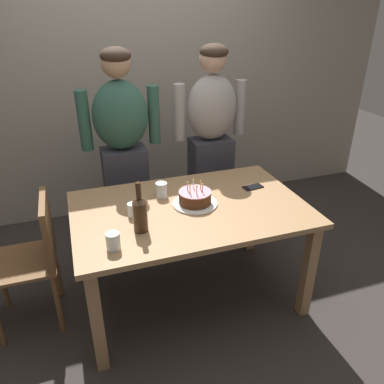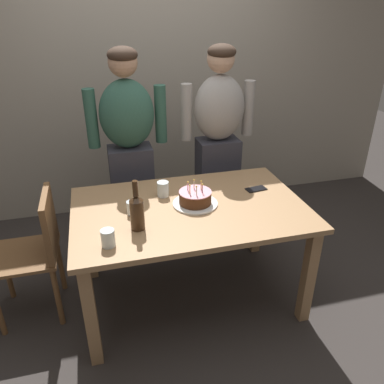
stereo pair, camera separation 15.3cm
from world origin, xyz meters
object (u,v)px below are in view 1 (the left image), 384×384
object	(u,v)px
water_glass_far	(161,190)
water_glass_side	(113,241)
water_glass_near	(133,210)
dining_chair	(35,252)
birthday_cake	(195,198)
cell_phone	(253,187)
person_woman_cardigan	(211,144)
wine_bottle	(140,213)
person_man_bearded	(124,154)

from	to	relation	value
water_glass_far	water_glass_side	distance (m)	0.65
water_glass_near	dining_chair	xyz separation A→B (m)	(-0.61, 0.13, -0.27)
birthday_cake	cell_phone	xyz separation A→B (m)	(0.47, 0.10, -0.04)
cell_phone	birthday_cake	bearing A→B (deg)	-175.46
water_glass_near	water_glass_far	bearing A→B (deg)	39.54
water_glass_far	person_woman_cardigan	distance (m)	0.79
birthday_cake	water_glass_side	distance (m)	0.67
person_woman_cardigan	cell_phone	bearing A→B (deg)	98.13
wine_bottle	person_woman_cardigan	size ratio (longest dim) A/B	0.19
cell_phone	dining_chair	size ratio (longest dim) A/B	0.17
wine_bottle	cell_phone	bearing A→B (deg)	19.12
birthday_cake	cell_phone	distance (m)	0.49
person_man_bearded	dining_chair	world-z (taller)	person_man_bearded
wine_bottle	water_glass_near	bearing A→B (deg)	93.79
birthday_cake	person_woman_cardigan	world-z (taller)	person_woman_cardigan
birthday_cake	person_woman_cardigan	bearing A→B (deg)	61.34
water_glass_near	dining_chair	world-z (taller)	dining_chair
birthday_cake	dining_chair	xyz separation A→B (m)	(-1.03, 0.11, -0.27)
water_glass_side	cell_phone	bearing A→B (deg)	22.57
person_man_bearded	dining_chair	xyz separation A→B (m)	(-0.69, -0.60, -0.36)
person_woman_cardigan	wine_bottle	bearing A→B (deg)	49.12
water_glass_near	water_glass_side	xyz separation A→B (m)	(-0.17, -0.32, 0.01)
birthday_cake	cell_phone	world-z (taller)	birthday_cake
water_glass_near	birthday_cake	bearing A→B (deg)	2.55
birthday_cake	water_glass_near	world-z (taller)	birthday_cake
water_glass_side	person_man_bearded	size ratio (longest dim) A/B	0.06
person_woman_cardigan	water_glass_side	bearing A→B (deg)	47.26
person_man_bearded	cell_phone	bearing A→B (deg)	143.25
water_glass_side	person_woman_cardigan	size ratio (longest dim) A/B	0.06
wine_bottle	birthday_cake	bearing A→B (deg)	26.64
water_glass_near	wine_bottle	distance (m)	0.20
water_glass_far	person_man_bearded	bearing A→B (deg)	106.50
birthday_cake	person_man_bearded	bearing A→B (deg)	115.50
water_glass_far	cell_phone	size ratio (longest dim) A/B	0.72
water_glass_far	person_woman_cardigan	world-z (taller)	person_woman_cardigan
water_glass_side	water_glass_far	bearing A→B (deg)	51.97
water_glass_far	dining_chair	xyz separation A→B (m)	(-0.85, -0.06, -0.28)
water_glass_side	cell_phone	world-z (taller)	water_glass_side
wine_bottle	person_man_bearded	distance (m)	0.91
water_glass_far	dining_chair	world-z (taller)	dining_chair
water_glass_near	person_woman_cardigan	distance (m)	1.09
wine_bottle	dining_chair	xyz separation A→B (m)	(-0.63, 0.31, -0.34)
birthday_cake	person_woman_cardigan	xyz separation A→B (m)	(0.39, 0.71, 0.09)
cell_phone	person_man_bearded	size ratio (longest dim) A/B	0.09
water_glass_far	water_glass_near	bearing A→B (deg)	-140.46
birthday_cake	dining_chair	bearing A→B (deg)	173.79
person_man_bearded	water_glass_far	bearing A→B (deg)	106.50
birthday_cake	cell_phone	size ratio (longest dim) A/B	2.06
water_glass_far	wine_bottle	bearing A→B (deg)	-120.50
wine_bottle	dining_chair	size ratio (longest dim) A/B	0.35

